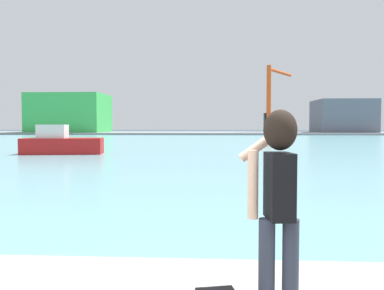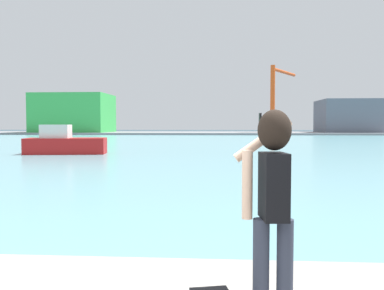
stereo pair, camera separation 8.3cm
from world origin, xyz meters
name	(u,v)px [view 1 (the left image)]	position (x,y,z in m)	size (l,w,h in m)	color
ground_plane	(214,142)	(0.00, 50.00, 0.00)	(220.00, 220.00, 0.00)	#334751
harbor_water	(215,141)	(0.00, 52.00, 0.01)	(140.00, 100.00, 0.02)	#6BA8B2
far_shore_dock	(216,133)	(0.00, 92.00, 0.22)	(140.00, 20.00, 0.43)	gray
person_photographer	(278,190)	(0.97, 0.57, 1.66)	(0.53, 0.55, 1.74)	#2D3342
boat_moored	(61,143)	(-11.15, 27.41, 0.80)	(6.04, 3.13, 2.17)	#B21919
warehouse_left	(70,113)	(-33.06, 90.29, 4.71)	(16.14, 12.97, 8.55)	green
warehouse_right	(343,116)	(28.11, 92.55, 4.01)	(11.94, 12.59, 7.15)	slate
port_crane	(273,90)	(12.51, 91.78, 9.81)	(7.42, 12.99, 14.60)	#D84C19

